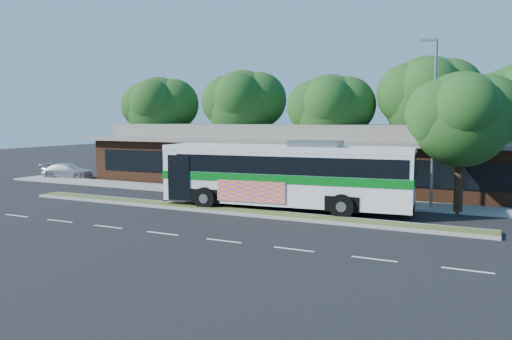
% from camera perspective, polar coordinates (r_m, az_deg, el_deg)
% --- Properties ---
extents(ground, '(120.00, 120.00, 0.00)m').
position_cam_1_polar(ground, '(25.87, -4.03, -4.99)').
color(ground, black).
rests_on(ground, ground).
extents(median_strip, '(26.00, 1.10, 0.15)m').
position_cam_1_polar(median_strip, '(26.37, -3.38, -4.61)').
color(median_strip, '#434B20').
rests_on(median_strip, ground).
extents(sidewalk, '(44.00, 2.60, 0.12)m').
position_cam_1_polar(sidewalk, '(31.49, 1.77, -2.92)').
color(sidewalk, gray).
rests_on(sidewalk, ground).
extents(parking_lot, '(14.00, 12.00, 0.01)m').
position_cam_1_polar(parking_lot, '(44.60, -17.85, -0.68)').
color(parking_lot, black).
rests_on(parking_lot, ground).
extents(plaza_building, '(33.20, 11.20, 4.45)m').
position_cam_1_polar(plaza_building, '(37.34, 5.90, 1.62)').
color(plaza_building, '#4F2B19').
rests_on(plaza_building, ground).
extents(lamp_post, '(0.93, 0.18, 9.07)m').
position_cam_1_polar(lamp_post, '(28.20, 19.59, 5.61)').
color(lamp_post, slate).
rests_on(lamp_post, ground).
extents(tree_bg_a, '(6.47, 5.80, 8.63)m').
position_cam_1_polar(tree_bg_a, '(46.10, -10.52, 7.00)').
color(tree_bg_a, black).
rests_on(tree_bg_a, ground).
extents(tree_bg_b, '(6.69, 6.00, 9.00)m').
position_cam_1_polar(tree_bg_b, '(42.76, -0.95, 7.57)').
color(tree_bg_b, black).
rests_on(tree_bg_b, ground).
extents(tree_bg_c, '(6.24, 5.60, 8.26)m').
position_cam_1_polar(tree_bg_c, '(38.84, 9.01, 6.86)').
color(tree_bg_c, black).
rests_on(tree_bg_c, ground).
extents(tree_bg_d, '(6.91, 6.20, 9.37)m').
position_cam_1_polar(tree_bg_d, '(38.45, 19.67, 7.84)').
color(tree_bg_d, black).
rests_on(tree_bg_d, ground).
extents(transit_bus, '(13.54, 4.22, 3.74)m').
position_cam_1_polar(transit_bus, '(26.66, 3.48, -0.13)').
color(transit_bus, white).
rests_on(transit_bus, ground).
extents(sedan, '(4.57, 2.69, 1.24)m').
position_cam_1_polar(sedan, '(43.78, -20.71, -0.09)').
color(sedan, silver).
rests_on(sedan, ground).
extents(sidewalk_tree, '(5.39, 4.84, 7.24)m').
position_cam_1_polar(sidewalk_tree, '(27.48, 23.17, 5.55)').
color(sidewalk_tree, black).
rests_on(sidewalk_tree, ground).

